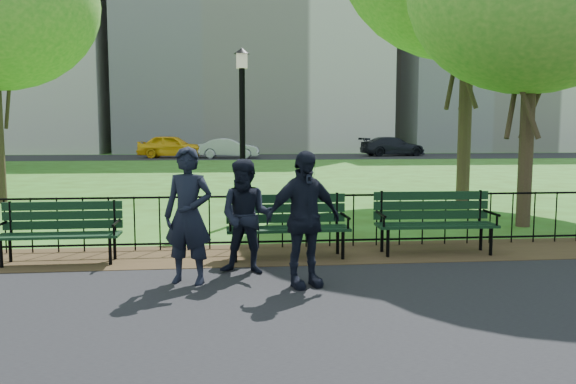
{
  "coord_description": "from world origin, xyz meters",
  "views": [
    {
      "loc": [
        -0.25,
        -7.15,
        1.95
      ],
      "look_at": [
        0.64,
        1.5,
        1.0
      ],
      "focal_mm": 35.0,
      "sensor_mm": 36.0,
      "label": 1
    }
  ],
  "objects": [
    {
      "name": "ground",
      "position": [
        0.0,
        0.0,
        0.0
      ],
      "size": [
        120.0,
        120.0,
        0.0
      ],
      "primitive_type": "plane",
      "color": "#345516"
    },
    {
      "name": "far_street",
      "position": [
        0.0,
        35.0,
        0.01
      ],
      "size": [
        70.0,
        9.0,
        0.01
      ],
      "primitive_type": "cube",
      "color": "black",
      "rests_on": "ground"
    },
    {
      "name": "iron_fence",
      "position": [
        0.0,
        2.0,
        0.5
      ],
      "size": [
        24.06,
        0.06,
        1.0
      ],
      "color": "black",
      "rests_on": "ground"
    },
    {
      "name": "park_bench_left_a",
      "position": [
        -2.75,
        1.3,
        0.56
      ],
      "size": [
        1.74,
        0.56,
        0.98
      ],
      "rotation": [
        0.0,
        0.0,
        0.01
      ],
      "color": "black",
      "rests_on": "ground"
    },
    {
      "name": "park_bench_main",
      "position": [
        0.33,
        1.23,
        0.65
      ],
      "size": [
        1.88,
        0.62,
        1.06
      ],
      "rotation": [
        0.0,
        0.0,
        0.02
      ],
      "color": "black",
      "rests_on": "ground"
    },
    {
      "name": "taxi",
      "position": [
        -4.39,
        33.87,
        0.84
      ],
      "size": [
        5.06,
        2.56,
        1.65
      ],
      "primitive_type": "imported",
      "rotation": [
        0.0,
        0.0,
        1.44
      ],
      "color": "yellow",
      "rests_on": "far_street"
    },
    {
      "name": "park_bench_right_a",
      "position": [
        2.97,
        1.39,
        0.61
      ],
      "size": [
        1.9,
        0.64,
        1.07
      ],
      "rotation": [
        0.0,
        0.0,
        -0.03
      ],
      "color": "black",
      "rests_on": "ground"
    },
    {
      "name": "dirt_strip",
      "position": [
        0.0,
        1.5,
        0.01
      ],
      "size": [
        60.0,
        1.6,
        0.01
      ],
      "primitive_type": "cube",
      "color": "#322614",
      "rests_on": "ground"
    },
    {
      "name": "lamppost",
      "position": [
        0.01,
        4.8,
        2.0
      ],
      "size": [
        0.33,
        0.33,
        3.67
      ],
      "color": "black",
      "rests_on": "ground"
    },
    {
      "name": "sedan_silver",
      "position": [
        -0.3,
        32.99,
        0.71
      ],
      "size": [
        4.4,
        1.97,
        1.4
      ],
      "primitive_type": "imported",
      "rotation": [
        0.0,
        0.0,
        1.45
      ],
      "color": "#A3A5AB",
      "rests_on": "far_street"
    },
    {
      "name": "sedan_dark",
      "position": [
        12.27,
        35.29,
        0.74
      ],
      "size": [
        5.26,
        2.67,
        1.46
      ],
      "primitive_type": "imported",
      "rotation": [
        0.0,
        0.0,
        1.7
      ],
      "color": "black",
      "rests_on": "far_street"
    },
    {
      "name": "person_left",
      "position": [
        -0.79,
        -0.04,
        0.88
      ],
      "size": [
        0.73,
        0.59,
        1.74
      ],
      "primitive_type": "imported",
      "rotation": [
        0.0,
        0.0,
        -0.31
      ],
      "color": "black",
      "rests_on": "asphalt_path"
    },
    {
      "name": "person_right",
      "position": [
        0.65,
        -0.33,
        0.86
      ],
      "size": [
        1.08,
        0.71,
        1.7
      ],
      "primitive_type": "imported",
      "rotation": [
        0.0,
        0.0,
        0.34
      ],
      "color": "black",
      "rests_on": "asphalt_path"
    },
    {
      "name": "apartment_east",
      "position": [
        26.0,
        48.0,
        12.0
      ],
      "size": [
        20.0,
        15.0,
        24.0
      ],
      "primitive_type": "cube",
      "color": "beige",
      "rests_on": "ground"
    },
    {
      "name": "person_mid",
      "position": [
        -0.04,
        0.38,
        0.79
      ],
      "size": [
        0.83,
        0.56,
        1.56
      ],
      "primitive_type": "imported",
      "rotation": [
        0.0,
        0.0,
        -0.24
      ],
      "color": "black",
      "rests_on": "asphalt_path"
    }
  ]
}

